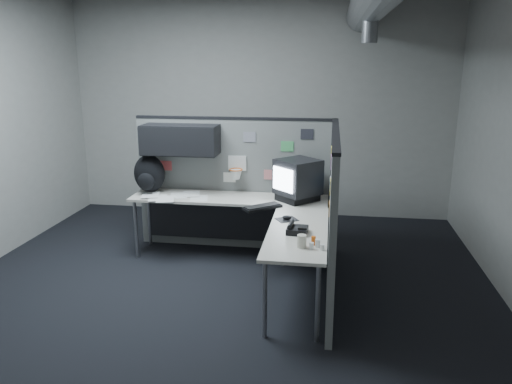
% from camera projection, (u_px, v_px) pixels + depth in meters
% --- Properties ---
extents(room, '(5.62, 5.62, 3.22)m').
position_uv_depth(room, '(277.00, 82.00, 4.46)').
color(room, black).
rests_on(room, ground).
extents(partition_back, '(2.44, 0.42, 1.63)m').
position_uv_depth(partition_back, '(220.00, 170.00, 6.04)').
color(partition_back, slate).
rests_on(partition_back, ground).
extents(partition_right, '(0.07, 2.23, 1.63)m').
position_uv_depth(partition_right, '(332.00, 214.00, 4.92)').
color(partition_right, slate).
rests_on(partition_right, ground).
extents(desk, '(2.31, 2.11, 0.73)m').
position_uv_depth(desk, '(246.00, 215.00, 5.57)').
color(desk, beige).
rests_on(desk, ground).
extents(monitor, '(0.59, 0.59, 0.47)m').
position_uv_depth(monitor, '(298.00, 180.00, 5.64)').
color(monitor, black).
rests_on(monitor, desk).
extents(keyboard, '(0.43, 0.40, 0.04)m').
position_uv_depth(keyboard, '(262.00, 207.00, 5.39)').
color(keyboard, black).
rests_on(keyboard, desk).
extents(mouse, '(0.25, 0.24, 0.04)m').
position_uv_depth(mouse, '(287.00, 218.00, 5.01)').
color(mouse, black).
rests_on(mouse, desk).
extents(phone, '(0.20, 0.22, 0.10)m').
position_uv_depth(phone, '(297.00, 229.00, 4.63)').
color(phone, black).
rests_on(phone, desk).
extents(bottles, '(0.13, 0.15, 0.08)m').
position_uv_depth(bottles, '(316.00, 244.00, 4.27)').
color(bottles, silver).
rests_on(bottles, desk).
extents(cup, '(0.11, 0.11, 0.11)m').
position_uv_depth(cup, '(302.00, 241.00, 4.27)').
color(cup, beige).
rests_on(cup, desk).
extents(papers, '(0.85, 0.60, 0.02)m').
position_uv_depth(papers, '(174.00, 197.00, 5.83)').
color(papers, white).
rests_on(papers, desk).
extents(backpack, '(0.44, 0.42, 0.46)m').
position_uv_depth(backpack, '(149.00, 174.00, 5.99)').
color(backpack, black).
rests_on(backpack, desk).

